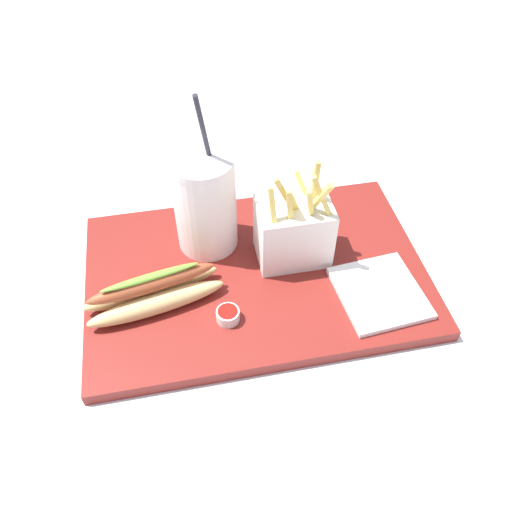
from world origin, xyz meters
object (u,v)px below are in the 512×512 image
Objects in this scene: fries_basket at (294,230)px; napkin_stack at (379,293)px; hot_dog_1 at (154,292)px; ketchup_cup_1 at (228,315)px; soda_cup at (205,202)px.

fries_basket is 0.15m from napkin_stack.
hot_dog_1 reaches higher than ketchup_cup_1.
napkin_stack is (0.22, -0.15, -0.07)m from soda_cup.
soda_cup is 1.56× the size of fries_basket.
ketchup_cup_1 is at bearing -87.58° from soda_cup.
soda_cup is at bearing 50.22° from hot_dog_1.
hot_dog_1 reaches higher than napkin_stack.
hot_dog_1 is (-0.21, -0.05, -0.03)m from fries_basket.
fries_basket is 0.82× the size of hot_dog_1.
soda_cup is 8.03× the size of ketchup_cup_1.
hot_dog_1 is 1.63× the size of napkin_stack.
soda_cup reaches higher than fries_basket.
fries_basket reaches higher than napkin_stack.
hot_dog_1 is at bearing -129.78° from soda_cup.
napkin_stack is (0.21, 0.00, -0.01)m from ketchup_cup_1.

